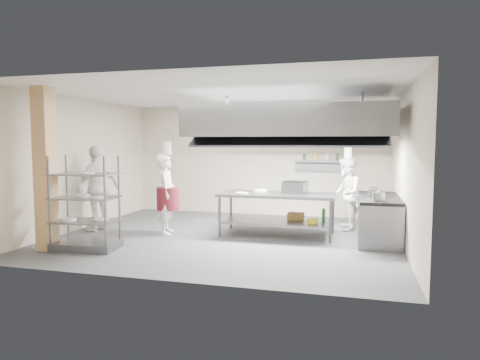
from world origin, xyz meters
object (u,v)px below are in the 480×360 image
(island, at_px, (277,214))
(chef_plating, at_px, (98,188))
(chef_head, at_px, (167,194))
(chef_line, at_px, (346,194))
(cooking_range, at_px, (378,220))
(pass_rack, at_px, (85,203))
(griddle, at_px, (295,187))
(stockpot, at_px, (374,193))

(island, relative_size, chef_plating, 1.28)
(chef_head, relative_size, chef_line, 1.05)
(cooking_range, distance_m, chef_line, 1.19)
(pass_rack, xyz_separation_m, chef_head, (0.88, 1.65, -0.00))
(cooking_range, bearing_deg, chef_plating, -174.45)
(island, height_order, pass_rack, pass_rack)
(cooking_range, distance_m, chef_head, 4.48)
(chef_plating, height_order, griddle, chef_plating)
(island, relative_size, chef_line, 1.49)
(chef_head, xyz_separation_m, chef_plating, (-1.65, -0.06, 0.09))
(cooking_range, relative_size, stockpot, 8.21)
(cooking_range, xyz_separation_m, stockpot, (-0.11, -0.22, 0.56))
(griddle, relative_size, stockpot, 2.00)
(chef_head, height_order, stockpot, chef_head)
(griddle, bearing_deg, island, -142.85)
(chef_head, bearing_deg, island, -96.35)
(chef_head, distance_m, stockpot, 4.34)
(island, xyz_separation_m, griddle, (0.36, 0.18, 0.57))
(griddle, distance_m, stockpot, 1.65)
(pass_rack, relative_size, chef_plating, 0.91)
(island, bearing_deg, cooking_range, 2.03)
(cooking_range, bearing_deg, chef_line, 126.72)
(island, relative_size, griddle, 5.05)
(island, xyz_separation_m, pass_rack, (-3.23, -2.11, 0.42))
(island, height_order, cooking_range, island)
(chef_plating, bearing_deg, island, 113.20)
(pass_rack, height_order, chef_head, pass_rack)
(griddle, bearing_deg, chef_plating, -160.35)
(chef_line, relative_size, chef_plating, 0.86)
(cooking_range, height_order, chef_line, chef_line)
(cooking_range, height_order, chef_plating, chef_plating)
(pass_rack, relative_size, chef_head, 1.01)
(cooking_range, xyz_separation_m, chef_head, (-4.43, -0.53, 0.45))
(cooking_range, bearing_deg, chef_head, -173.17)
(cooking_range, relative_size, chef_line, 1.20)
(chef_head, bearing_deg, chef_plating, 74.66)
(chef_head, height_order, chef_plating, chef_plating)
(island, xyz_separation_m, cooking_range, (2.08, 0.07, -0.04))
(chef_plating, bearing_deg, cooking_range, 111.34)
(island, distance_m, stockpot, 2.05)
(chef_line, distance_m, griddle, 1.33)
(island, relative_size, pass_rack, 1.41)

